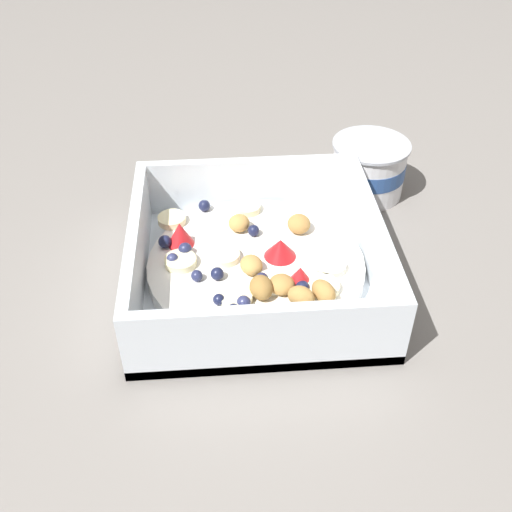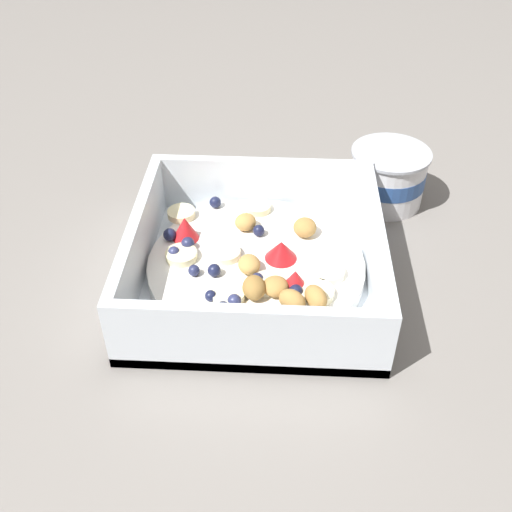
# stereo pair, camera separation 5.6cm
# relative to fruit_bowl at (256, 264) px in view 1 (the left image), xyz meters

# --- Properties ---
(ground_plane) EXTENTS (2.40, 2.40, 0.00)m
(ground_plane) POSITION_rel_fruit_bowl_xyz_m (-0.02, 0.01, -0.02)
(ground_plane) COLOR gray
(fruit_bowl) EXTENTS (0.23, 0.23, 0.07)m
(fruit_bowl) POSITION_rel_fruit_bowl_xyz_m (0.00, 0.00, 0.00)
(fruit_bowl) COLOR white
(fruit_bowl) RESTS_ON ground
(spoon) EXTENTS (0.04, 0.17, 0.01)m
(spoon) POSITION_rel_fruit_bowl_xyz_m (-0.17, 0.05, -0.02)
(spoon) COLOR silver
(spoon) RESTS_ON ground
(yogurt_cup) EXTENTS (0.09, 0.09, 0.06)m
(yogurt_cup) POSITION_rel_fruit_bowl_xyz_m (-0.14, 0.14, 0.01)
(yogurt_cup) COLOR white
(yogurt_cup) RESTS_ON ground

